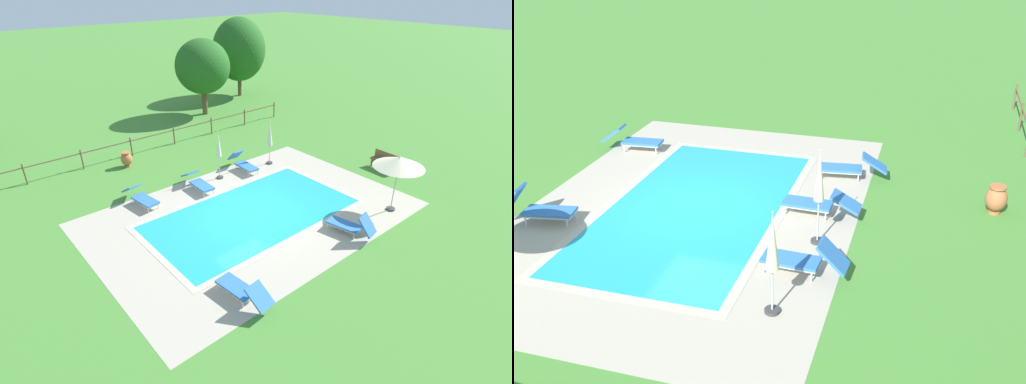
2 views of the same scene
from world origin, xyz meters
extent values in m
plane|color=#478433|center=(0.00, 0.00, 0.00)|extent=(160.00, 160.00, 0.00)
cube|color=#B2A893|center=(0.00, 0.00, 0.00)|extent=(12.77, 8.75, 0.01)
cube|color=#23A8C1|center=(0.00, 0.00, 0.01)|extent=(8.48, 4.46, 0.01)
cube|color=#C0B59F|center=(0.00, 2.35, 0.01)|extent=(8.96, 0.24, 0.01)
cube|color=#C0B59F|center=(0.00, -2.35, 0.01)|extent=(8.96, 0.24, 0.01)
cube|color=#C0B59F|center=(4.36, 0.00, 0.01)|extent=(0.24, 4.46, 0.01)
cube|color=#C0B59F|center=(-4.36, 0.00, 0.01)|extent=(0.24, 4.46, 0.01)
cube|color=#3370BC|center=(-3.07, 3.44, 0.32)|extent=(0.76, 1.37, 0.07)
cube|color=#3370BC|center=(-3.20, 4.44, 0.53)|extent=(0.69, 0.82, 0.50)
cube|color=silver|center=(-3.07, 3.44, 0.26)|extent=(0.73, 1.34, 0.04)
cylinder|color=silver|center=(-2.74, 2.92, 0.14)|extent=(0.04, 0.04, 0.28)
cylinder|color=silver|center=(-3.25, 2.86, 0.14)|extent=(0.04, 0.04, 0.28)
cylinder|color=silver|center=(-2.88, 4.02, 0.14)|extent=(0.04, 0.04, 0.28)
cylinder|color=silver|center=(-3.39, 3.95, 0.14)|extent=(0.04, 0.04, 0.28)
cube|color=#3370BC|center=(-3.46, -3.31, 0.32)|extent=(0.72, 1.35, 0.07)
cube|color=#3370BC|center=(-3.37, -4.30, 0.56)|extent=(0.67, 0.78, 0.54)
cube|color=silver|center=(-3.46, -3.31, 0.26)|extent=(0.69, 1.32, 0.04)
cylinder|color=silver|center=(-3.77, -2.79, 0.14)|extent=(0.04, 0.04, 0.28)
cylinder|color=silver|center=(-3.26, -2.74, 0.14)|extent=(0.04, 0.04, 0.28)
cylinder|color=silver|center=(-3.67, -3.89, 0.14)|extent=(0.04, 0.04, 0.28)
cylinder|color=silver|center=(-3.16, -3.84, 0.14)|extent=(0.04, 0.04, 0.28)
cube|color=#3370BC|center=(-0.47, 3.02, 0.32)|extent=(0.64, 1.32, 0.07)
cube|color=#3370BC|center=(-0.44, 4.04, 0.51)|extent=(0.63, 0.80, 0.45)
cube|color=silver|center=(-0.47, 3.02, 0.26)|extent=(0.61, 1.29, 0.04)
cylinder|color=silver|center=(-0.24, 2.46, 0.14)|extent=(0.04, 0.04, 0.28)
cylinder|color=silver|center=(-0.75, 2.47, 0.14)|extent=(0.04, 0.04, 0.28)
cylinder|color=silver|center=(-0.20, 3.56, 0.14)|extent=(0.04, 0.04, 0.28)
cylinder|color=silver|center=(-0.71, 3.58, 0.14)|extent=(0.04, 0.04, 0.28)
cube|color=#3370BC|center=(1.83, -3.29, 0.32)|extent=(0.82, 1.39, 0.07)
cube|color=#3370BC|center=(1.99, -4.18, 0.65)|extent=(0.69, 0.67, 0.71)
cube|color=silver|center=(1.83, -3.29, 0.26)|extent=(0.79, 1.35, 0.04)
cylinder|color=silver|center=(1.48, -2.79, 0.14)|extent=(0.04, 0.04, 0.28)
cylinder|color=silver|center=(1.98, -2.70, 0.14)|extent=(0.04, 0.04, 0.28)
cylinder|color=silver|center=(1.67, -3.88, 0.14)|extent=(0.04, 0.04, 0.28)
cylinder|color=silver|center=(2.17, -3.79, 0.14)|extent=(0.04, 0.04, 0.28)
cube|color=#3370BC|center=(2.40, 3.28, 0.32)|extent=(0.67, 1.33, 0.07)
cube|color=#3370BC|center=(2.45, 4.24, 0.60)|extent=(0.64, 0.69, 0.62)
cube|color=silver|center=(2.40, 3.28, 0.26)|extent=(0.64, 1.30, 0.04)
cylinder|color=silver|center=(2.62, 2.72, 0.14)|extent=(0.04, 0.04, 0.28)
cylinder|color=silver|center=(2.11, 2.74, 0.14)|extent=(0.04, 0.04, 0.28)
cylinder|color=silver|center=(2.68, 3.82, 0.14)|extent=(0.04, 0.04, 0.28)
cylinder|color=silver|center=(2.17, 3.85, 0.14)|extent=(0.04, 0.04, 0.28)
cylinder|color=#383838|center=(4.64, -3.55, 0.04)|extent=(0.36, 0.36, 0.08)
cylinder|color=#B2B5B7|center=(4.64, -3.55, 1.20)|extent=(0.04, 0.04, 2.40)
cone|color=beige|center=(4.64, -3.55, 2.20)|extent=(2.03, 2.03, 0.44)
sphere|color=beige|center=(4.64, -3.55, 2.43)|extent=(0.06, 0.06, 0.06)
cylinder|color=#383838|center=(3.96, 3.29, 0.04)|extent=(0.32, 0.32, 0.08)
cylinder|color=#B2B5B7|center=(3.96, 3.29, 0.52)|extent=(0.04, 0.04, 1.04)
cone|color=beige|center=(3.96, 3.29, 1.65)|extent=(0.28, 0.28, 1.22)
sphere|color=beige|center=(3.96, 3.29, 2.28)|extent=(0.05, 0.05, 0.05)
cylinder|color=#383838|center=(0.96, 3.59, 0.04)|extent=(0.32, 0.32, 0.08)
cylinder|color=#B2B5B7|center=(0.96, 3.59, 0.58)|extent=(0.04, 0.04, 1.15)
cone|color=beige|center=(0.96, 3.59, 1.77)|extent=(0.26, 0.26, 1.24)
sphere|color=beige|center=(0.96, 3.59, 2.41)|extent=(0.05, 0.05, 0.05)
cube|color=brown|center=(7.89, -1.05, 0.44)|extent=(0.51, 1.52, 0.06)
cube|color=brown|center=(8.09, -1.06, 0.67)|extent=(0.12, 1.50, 0.40)
cube|color=brown|center=(7.86, -1.69, 0.21)|extent=(0.40, 0.08, 0.41)
cube|color=brown|center=(7.92, -0.42, 0.21)|extent=(0.40, 0.08, 0.41)
cylinder|color=#B7663D|center=(-1.88, 7.82, 0.04)|extent=(0.31, 0.31, 0.08)
ellipsoid|color=#B7663D|center=(-1.88, 7.82, 0.42)|extent=(0.57, 0.57, 0.69)
cylinder|color=#B7663D|center=(-1.88, 7.82, 0.77)|extent=(0.43, 0.43, 0.06)
cylinder|color=brown|center=(-6.37, 9.01, 0.53)|extent=(0.08, 0.08, 1.05)
cylinder|color=brown|center=(-3.71, 9.01, 0.53)|extent=(0.08, 0.08, 1.05)
cylinder|color=brown|center=(-1.04, 9.01, 0.53)|extent=(0.08, 0.08, 1.05)
cylinder|color=brown|center=(1.62, 9.01, 0.53)|extent=(0.08, 0.08, 1.05)
cylinder|color=brown|center=(4.28, 9.01, 0.53)|extent=(0.08, 0.08, 1.05)
cylinder|color=brown|center=(6.94, 9.01, 0.53)|extent=(0.08, 0.08, 1.05)
cylinder|color=brown|center=(9.60, 9.01, 0.53)|extent=(0.08, 0.08, 1.05)
cube|color=brown|center=(-1.04, 9.01, 0.85)|extent=(21.29, 0.05, 0.05)
cylinder|color=brown|center=(6.36, 12.76, 0.97)|extent=(0.39, 0.39, 1.93)
ellipsoid|color=#235B1E|center=(6.36, 12.76, 3.31)|extent=(3.77, 3.77, 3.67)
cylinder|color=brown|center=(11.46, 15.17, 0.91)|extent=(0.31, 0.31, 1.82)
ellipsoid|color=#235B1E|center=(11.46, 15.17, 3.64)|extent=(4.22, 4.22, 4.85)
camera|label=1|loc=(-9.05, -10.75, 8.61)|focal=27.82mm
camera|label=2|loc=(13.56, 5.98, 7.43)|focal=42.31mm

